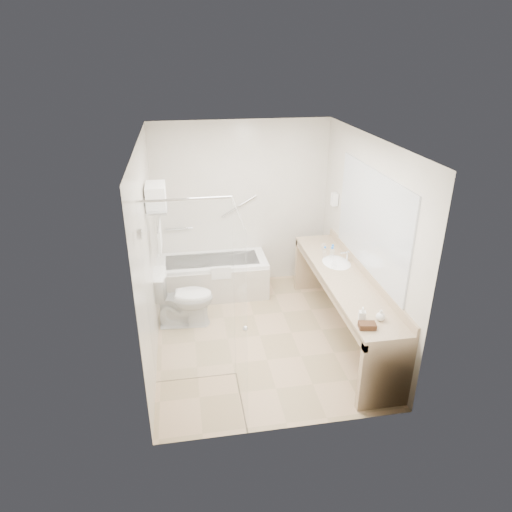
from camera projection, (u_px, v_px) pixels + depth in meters
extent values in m
plane|color=tan|center=(260.00, 336.00, 5.91)|extent=(3.20, 3.20, 0.00)
cube|color=white|center=(261.00, 140.00, 4.87)|extent=(2.60, 3.20, 0.10)
cube|color=beige|center=(242.00, 205.00, 6.82)|extent=(2.60, 0.10, 2.50)
cube|color=beige|center=(292.00, 319.00, 3.95)|extent=(2.60, 0.10, 2.50)
cube|color=beige|center=(148.00, 255.00, 5.19)|extent=(0.10, 3.20, 2.50)
cube|color=beige|center=(365.00, 240.00, 5.58)|extent=(0.10, 3.20, 2.50)
cube|color=white|center=(213.00, 276.00, 6.84)|extent=(1.60, 0.70, 0.55)
cube|color=beige|center=(215.00, 289.00, 6.53)|extent=(1.60, 0.02, 0.50)
cube|color=silver|center=(221.00, 273.00, 6.45)|extent=(0.28, 0.06, 0.18)
cylinder|color=silver|center=(179.00, 229.00, 6.77)|extent=(0.40, 0.03, 0.03)
cylinder|color=silver|center=(239.00, 206.00, 6.78)|extent=(0.53, 0.03, 0.33)
cube|color=silver|center=(191.00, 297.00, 4.71)|extent=(0.90, 0.01, 2.10)
cube|color=silver|center=(240.00, 316.00, 4.38)|extent=(0.02, 0.90, 2.10)
cylinder|color=silver|center=(184.00, 199.00, 4.28)|extent=(0.90, 0.02, 0.02)
sphere|color=silver|center=(245.00, 329.00, 4.27)|extent=(0.05, 0.05, 0.05)
cylinder|color=silver|center=(139.00, 234.00, 3.88)|extent=(0.04, 0.10, 0.10)
cube|color=silver|center=(157.00, 207.00, 5.34)|extent=(0.24, 0.55, 0.02)
cylinder|color=silver|center=(159.00, 224.00, 5.43)|extent=(0.02, 0.55, 0.02)
cube|color=silver|center=(160.00, 237.00, 5.50)|extent=(0.03, 0.42, 0.32)
cube|color=silver|center=(156.00, 202.00, 5.31)|extent=(0.22, 0.40, 0.08)
cube|color=silver|center=(156.00, 195.00, 5.28)|extent=(0.22, 0.40, 0.08)
cube|color=silver|center=(155.00, 188.00, 5.24)|extent=(0.22, 0.40, 0.08)
cube|color=tan|center=(344.00, 278.00, 5.58)|extent=(0.55, 2.70, 0.05)
cube|color=tan|center=(365.00, 271.00, 5.59)|extent=(0.03, 2.70, 0.10)
cube|color=tan|center=(324.00, 284.00, 5.57)|extent=(0.04, 2.70, 0.08)
cube|color=tan|center=(385.00, 375.00, 4.58)|extent=(0.55, 0.08, 0.80)
cube|color=tan|center=(313.00, 264.00, 6.93)|extent=(0.55, 0.08, 0.80)
ellipsoid|color=white|center=(336.00, 265.00, 5.95)|extent=(0.40, 0.52, 0.14)
cylinder|color=silver|center=(348.00, 256.00, 5.92)|extent=(0.03, 0.03, 0.14)
cube|color=silver|center=(371.00, 221.00, 5.32)|extent=(0.02, 2.00, 1.20)
cube|color=white|center=(334.00, 199.00, 6.43)|extent=(0.08, 0.10, 0.18)
imported|color=white|center=(183.00, 298.00, 6.01)|extent=(0.82, 0.49, 0.78)
cube|color=#452718|center=(367.00, 326.00, 4.54)|extent=(0.18, 0.14, 0.06)
imported|color=white|center=(362.00, 317.00, 4.66)|extent=(0.11, 0.16, 0.07)
imported|color=white|center=(380.00, 316.00, 4.66)|extent=(0.13, 0.14, 0.09)
cylinder|color=silver|center=(332.00, 255.00, 5.93)|extent=(0.06, 0.06, 0.18)
cylinder|color=blue|center=(332.00, 248.00, 5.89)|extent=(0.03, 0.03, 0.03)
cylinder|color=silver|center=(325.00, 253.00, 6.01)|extent=(0.05, 0.05, 0.15)
cylinder|color=blue|center=(325.00, 247.00, 5.98)|extent=(0.03, 0.03, 0.02)
cylinder|color=silver|center=(332.00, 251.00, 6.07)|extent=(0.05, 0.05, 0.15)
cylinder|color=blue|center=(333.00, 245.00, 6.03)|extent=(0.03, 0.03, 0.02)
cylinder|color=silver|center=(323.00, 247.00, 6.29)|extent=(0.07, 0.07, 0.09)
cylinder|color=silver|center=(334.00, 265.00, 5.76)|extent=(0.07, 0.07, 0.09)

